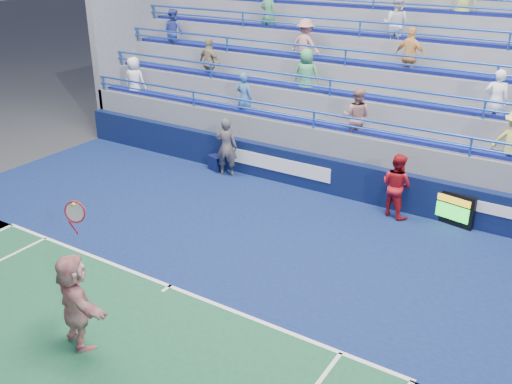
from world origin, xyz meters
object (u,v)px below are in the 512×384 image
Objects in this scene: tennis_player at (75,301)px; ball_girl at (396,185)px; serve_speed_board at (450,208)px; line_judge at (226,147)px; judge_chair at (219,161)px.

ball_girl is at bearing 70.16° from tennis_player.
serve_speed_board is 0.74× the size of ball_girl.
ball_girl is (5.59, 0.04, -0.05)m from line_judge.
serve_speed_board reaches higher than judge_chair.
ball_girl is at bearing 161.68° from line_judge.
serve_speed_board is 9.81m from tennis_player.
line_judge is (0.50, -0.24, 0.67)m from judge_chair.
judge_chair is at bearing -44.08° from line_judge.
tennis_player is at bearing -116.94° from serve_speed_board.
serve_speed_board is at bearing -148.74° from ball_girl.
ball_girl is at bearing -167.12° from serve_speed_board.
line_judge is (-2.55, 8.37, -0.00)m from tennis_player.
line_judge is 5.59m from ball_girl.
ball_girl is (6.09, -0.20, 0.61)m from judge_chair.
ball_girl reaches higher than serve_speed_board.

